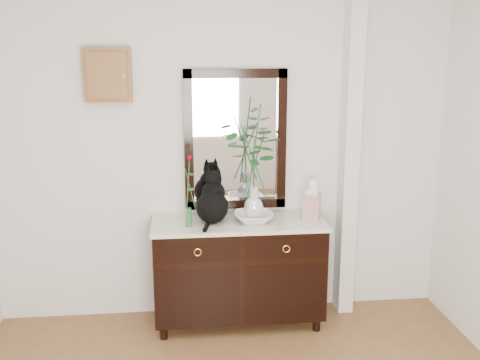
{
  "coord_description": "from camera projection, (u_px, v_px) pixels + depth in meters",
  "views": [
    {
      "loc": [
        -0.33,
        -2.35,
        2.17
      ],
      "look_at": [
        0.1,
        1.63,
        1.2
      ],
      "focal_mm": 42.0,
      "sensor_mm": 36.0,
      "label": 1
    }
  ],
  "objects": [
    {
      "name": "pilaster",
      "position": [
        349.0,
        151.0,
        4.44
      ],
      "size": [
        0.12,
        0.2,
        2.7
      ],
      "primitive_type": "cube",
      "color": "silver",
      "rests_on": "ground"
    },
    {
      "name": "cat",
      "position": [
        212.0,
        197.0,
        4.24
      ],
      "size": [
        0.34,
        0.39,
        0.4
      ],
      "primitive_type": null,
      "rotation": [
        0.0,
        0.0,
        -0.2
      ],
      "color": "black",
      "rests_on": "sideboard"
    },
    {
      "name": "vase_branches",
      "position": [
        254.0,
        162.0,
        4.17
      ],
      "size": [
        0.54,
        0.54,
        0.89
      ],
      "primitive_type": null,
      "rotation": [
        0.0,
        0.0,
        0.32
      ],
      "color": "silver",
      "rests_on": "lotus_bowl"
    },
    {
      "name": "wall_back",
      "position": [
        223.0,
        151.0,
        4.41
      ],
      "size": [
        3.6,
        0.04,
        2.7
      ],
      "primitive_type": "cube",
      "color": "silver",
      "rests_on": "ground"
    },
    {
      "name": "wall_mirror",
      "position": [
        235.0,
        140.0,
        4.39
      ],
      "size": [
        0.8,
        0.06,
        1.1
      ],
      "color": "black",
      "rests_on": "wall_back"
    },
    {
      "name": "sideboard",
      "position": [
        239.0,
        267.0,
        4.39
      ],
      "size": [
        1.33,
        0.52,
        0.82
      ],
      "color": "black",
      "rests_on": "ground"
    },
    {
      "name": "ginger_jar",
      "position": [
        312.0,
        199.0,
        4.32
      ],
      "size": [
        0.16,
        0.16,
        0.33
      ],
      "primitive_type": null,
      "rotation": [
        0.0,
        0.0,
        -0.42
      ],
      "color": "white",
      "rests_on": "sideboard"
    },
    {
      "name": "bud_vase_rose",
      "position": [
        188.0,
        191.0,
        4.11
      ],
      "size": [
        0.07,
        0.07,
        0.55
      ],
      "primitive_type": null,
      "rotation": [
        0.0,
        0.0,
        -0.11
      ],
      "color": "#2D6B36",
      "rests_on": "sideboard"
    },
    {
      "name": "key_cabinet",
      "position": [
        108.0,
        75.0,
        4.14
      ],
      "size": [
        0.35,
        0.1,
        0.4
      ],
      "primitive_type": "cube",
      "color": "brown",
      "rests_on": "wall_back"
    },
    {
      "name": "lotus_bowl",
      "position": [
        254.0,
        217.0,
        4.27
      ],
      "size": [
        0.3,
        0.3,
        0.07
      ],
      "primitive_type": "imported",
      "rotation": [
        0.0,
        0.0,
        -0.02
      ],
      "color": "silver",
      "rests_on": "sideboard"
    }
  ]
}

